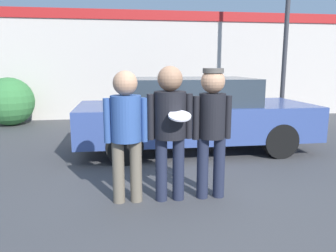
% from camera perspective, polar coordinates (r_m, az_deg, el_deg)
% --- Properties ---
extents(ground_plane, '(56.00, 56.00, 0.00)m').
position_cam_1_polar(ground_plane, '(4.31, 5.77, -12.91)').
color(ground_plane, '#3F3F42').
extents(storefront_building, '(24.00, 0.22, 3.40)m').
position_cam_1_polar(storefront_building, '(10.79, -3.16, 10.65)').
color(storefront_building, beige).
rests_on(storefront_building, ground).
extents(person_left, '(0.54, 0.37, 1.65)m').
position_cam_1_polar(person_left, '(4.04, -7.30, 0.08)').
color(person_left, '#665B4C').
rests_on(person_left, ground).
extents(person_middle_with_frisbee, '(0.57, 0.61, 1.71)m').
position_cam_1_polar(person_middle_with_frisbee, '(4.05, 0.36, 0.86)').
color(person_middle_with_frisbee, '#1E2338').
rests_on(person_middle_with_frisbee, ground).
extents(person_right, '(0.50, 0.33, 1.68)m').
position_cam_1_polar(person_right, '(4.18, 7.66, 0.71)').
color(person_right, '#1E2338').
rests_on(person_right, ground).
extents(parked_car_near, '(4.64, 1.91, 1.46)m').
position_cam_1_polar(parked_car_near, '(6.66, 4.51, 2.15)').
color(parked_car_near, '#334784').
rests_on(parked_car_near, ground).
extents(shrub, '(1.37, 1.37, 1.37)m').
position_cam_1_polar(shrub, '(10.41, -25.90, 3.86)').
color(shrub, '#387A3D').
rests_on(shrub, ground).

